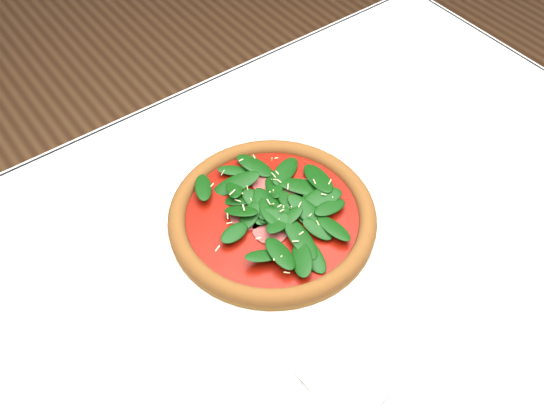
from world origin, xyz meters
TOP-DOWN VIEW (x-y plane):
  - dining_table at (0.00, 0.00)m, footprint 1.21×0.81m
  - plate at (-0.04, 0.06)m, footprint 0.35×0.35m
  - pizza at (-0.04, 0.06)m, footprint 0.40×0.40m
  - fork at (-0.15, -0.19)m, footprint 0.03×0.16m
  - saucer_far at (0.49, 0.23)m, footprint 0.14×0.14m

SIDE VIEW (x-z plane):
  - dining_table at x=0.00m, z-range 0.27..1.02m
  - saucer_far at x=0.49m, z-range 0.75..0.76m
  - plate at x=-0.04m, z-range 0.75..0.77m
  - fork at x=-0.15m, z-range 0.76..0.77m
  - pizza at x=-0.04m, z-range 0.76..0.80m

